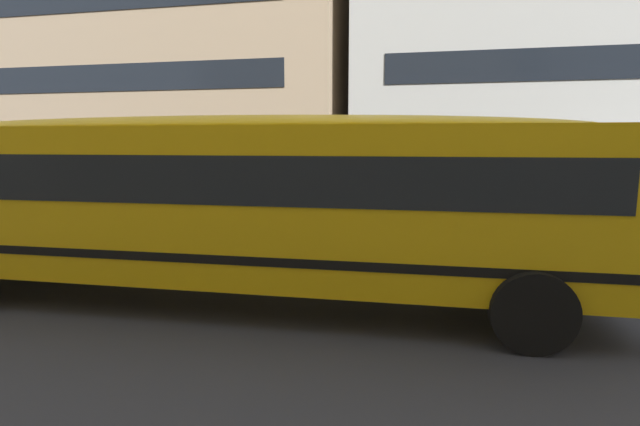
# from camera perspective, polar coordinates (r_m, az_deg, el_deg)

# --- Properties ---
(ground_plane) EXTENTS (400.00, 400.00, 0.00)m
(ground_plane) POSITION_cam_1_polar(r_m,az_deg,el_deg) (9.31, 9.97, -7.38)
(ground_plane) COLOR #38383D
(sidewalk_far) EXTENTS (120.00, 3.00, 0.01)m
(sidewalk_far) POSITION_cam_1_polar(r_m,az_deg,el_deg) (17.10, 11.11, -0.16)
(sidewalk_far) COLOR gray
(sidewalk_far) RESTS_ON ground_plane
(lane_centreline) EXTENTS (110.00, 0.16, 0.01)m
(lane_centreline) POSITION_cam_1_polar(r_m,az_deg,el_deg) (9.31, 9.97, -7.36)
(lane_centreline) COLOR silver
(lane_centreline) RESTS_ON ground_plane
(school_bus) EXTENTS (13.04, 3.10, 2.90)m
(school_bus) POSITION_cam_1_polar(r_m,az_deg,el_deg) (7.82, -11.89, 2.44)
(school_bus) COLOR yellow
(school_bus) RESTS_ON ground_plane
(apartment_block_far_centre) EXTENTS (16.68, 13.21, 13.30)m
(apartment_block_far_centre) POSITION_cam_1_polar(r_m,az_deg,el_deg) (25.90, 25.37, 16.84)
(apartment_block_far_centre) COLOR #B7B7B2
(apartment_block_far_centre) RESTS_ON ground_plane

